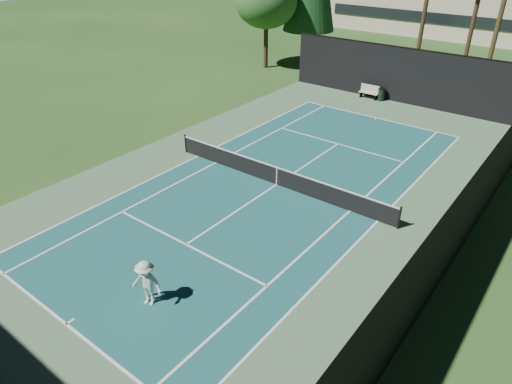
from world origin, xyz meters
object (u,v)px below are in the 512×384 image
at_px(player, 147,283).
at_px(park_bench, 369,91).
at_px(tennis_ball_b, 312,161).
at_px(tennis_net, 277,175).
at_px(tennis_ball_c, 336,164).
at_px(tennis_ball_a, 43,248).
at_px(tennis_ball_d, 236,149).
at_px(trash_bin, 381,94).

relative_size(player, park_bench, 1.18).
bearing_deg(tennis_ball_b, tennis_net, -90.61).
bearing_deg(park_bench, tennis_ball_c, -72.70).
height_order(tennis_ball_c, park_bench, park_bench).
relative_size(tennis_ball_a, tennis_ball_c, 0.93).
bearing_deg(tennis_ball_b, tennis_ball_d, -163.82).
relative_size(tennis_net, tennis_ball_a, 221.05).
xyz_separation_m(player, park_bench, (-3.74, 25.07, -0.34)).
distance_m(tennis_net, trash_bin, 15.64).
xyz_separation_m(player, tennis_ball_b, (-1.37, 12.93, -0.85)).
bearing_deg(player, tennis_ball_b, 80.22).
bearing_deg(trash_bin, player, -83.69).
relative_size(tennis_ball_d, park_bench, 0.04).
relative_size(tennis_net, tennis_ball_b, 188.40).
height_order(tennis_net, tennis_ball_a, tennis_net).
distance_m(tennis_ball_b, trash_bin, 12.30).
height_order(park_bench, trash_bin, park_bench).
bearing_deg(tennis_ball_a, trash_bin, 83.29).
xyz_separation_m(tennis_ball_a, tennis_ball_c, (5.69, 13.98, 0.00)).
distance_m(tennis_net, tennis_ball_c, 4.12).
bearing_deg(tennis_ball_c, tennis_ball_d, -162.46).
bearing_deg(tennis_net, park_bench, 98.57).
relative_size(tennis_ball_a, tennis_ball_b, 0.85).
relative_size(tennis_ball_b, tennis_ball_c, 1.09).
xyz_separation_m(tennis_ball_b, trash_bin, (-1.42, 12.21, 0.44)).
bearing_deg(player, tennis_ball_c, 74.69).
bearing_deg(tennis_ball_c, player, -89.50).
bearing_deg(tennis_ball_b, trash_bin, 96.62).
bearing_deg(player, park_bench, 82.67).
height_order(tennis_ball_b, park_bench, park_bench).
distance_m(player, park_bench, 25.35).
distance_m(tennis_net, tennis_ball_b, 3.41).
height_order(tennis_ball_a, tennis_ball_c, tennis_ball_c).
bearing_deg(trash_bin, tennis_ball_c, -77.17).
relative_size(tennis_ball_b, park_bench, 0.05).
distance_m(tennis_ball_a, tennis_ball_d, 12.18).
relative_size(tennis_ball_a, tennis_ball_d, 0.95).
bearing_deg(tennis_ball_d, player, -63.47).
distance_m(tennis_net, tennis_ball_a, 11.03).
xyz_separation_m(tennis_ball_d, trash_bin, (3.03, 13.50, 0.45)).
relative_size(tennis_ball_c, park_bench, 0.04).
bearing_deg(tennis_net, tennis_ball_c, 71.69).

